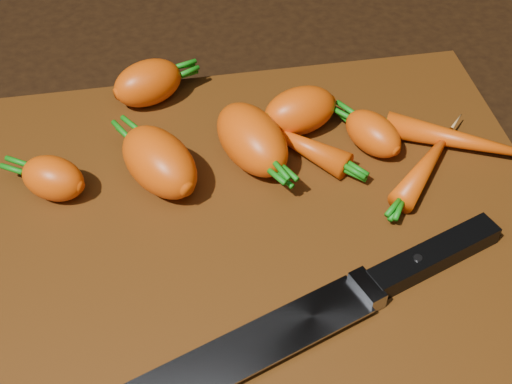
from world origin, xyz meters
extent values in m
cube|color=black|center=(0.00, 0.00, -0.01)|extent=(2.00, 2.00, 0.01)
cube|color=#4E280A|center=(0.00, 0.00, 0.01)|extent=(0.50, 0.40, 0.01)
ellipsoid|color=#E1510E|center=(-0.08, 0.17, 0.03)|extent=(0.08, 0.07, 0.04)
ellipsoid|color=#E1510E|center=(-0.17, 0.05, 0.03)|extent=(0.07, 0.06, 0.04)
ellipsoid|color=#E1510E|center=(0.01, 0.07, 0.04)|extent=(0.08, 0.10, 0.05)
ellipsoid|color=#E1510E|center=(-0.08, 0.05, 0.04)|extent=(0.09, 0.10, 0.05)
ellipsoid|color=#E1510E|center=(0.06, 0.10, 0.03)|extent=(0.08, 0.06, 0.04)
ellipsoid|color=#E1510E|center=(0.12, 0.06, 0.03)|extent=(0.06, 0.07, 0.04)
ellipsoid|color=#E1510E|center=(0.16, 0.02, 0.02)|extent=(0.09, 0.10, 0.02)
ellipsoid|color=#E1510E|center=(0.20, 0.05, 0.02)|extent=(0.14, 0.09, 0.03)
ellipsoid|color=#E1510E|center=(0.05, 0.07, 0.02)|extent=(0.09, 0.09, 0.03)
cube|color=gray|center=(-0.03, -0.13, 0.02)|extent=(0.02, 0.03, 0.02)
cube|color=black|center=(0.03, -0.11, 0.02)|extent=(0.12, 0.06, 0.02)
cylinder|color=#B2B2B7|center=(0.01, -0.12, 0.03)|extent=(0.01, 0.01, 0.00)
camera|label=1|loc=(-0.07, -0.40, 0.46)|focal=50.00mm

